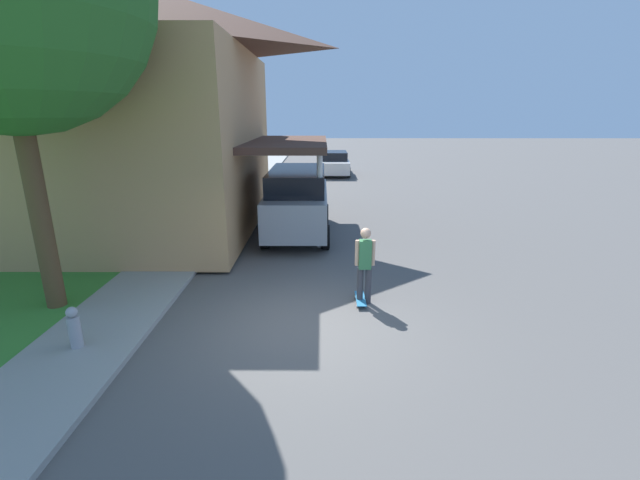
{
  "coord_description": "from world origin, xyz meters",
  "views": [
    {
      "loc": [
        0.42,
        -7.21,
        3.85
      ],
      "look_at": [
        0.37,
        2.62,
        0.9
      ],
      "focal_mm": 24.0,
      "sensor_mm": 36.0,
      "label": 1
    }
  ],
  "objects_px": {
    "car_down_street": "(334,163)",
    "suv_parked": "(297,200)",
    "skateboard": "(360,299)",
    "skateboarder": "(365,263)",
    "fire_hydrant": "(74,328)"
  },
  "relations": [
    {
      "from": "suv_parked",
      "to": "car_down_street",
      "type": "height_order",
      "value": "suv_parked"
    },
    {
      "from": "skateboarder",
      "to": "car_down_street",
      "type": "bearing_deg",
      "value": 90.37
    },
    {
      "from": "car_down_street",
      "to": "fire_hydrant",
      "type": "xyz_separation_m",
      "value": [
        -4.82,
        -21.24,
        -0.27
      ]
    },
    {
      "from": "skateboarder",
      "to": "fire_hydrant",
      "type": "height_order",
      "value": "skateboarder"
    },
    {
      "from": "car_down_street",
      "to": "skateboard",
      "type": "bearing_deg",
      "value": -89.83
    },
    {
      "from": "car_down_street",
      "to": "suv_parked",
      "type": "bearing_deg",
      "value": -96.23
    },
    {
      "from": "fire_hydrant",
      "to": "skateboard",
      "type": "bearing_deg",
      "value": 21.85
    },
    {
      "from": "car_down_street",
      "to": "fire_hydrant",
      "type": "height_order",
      "value": "car_down_street"
    },
    {
      "from": "car_down_street",
      "to": "skateboarder",
      "type": "distance_m",
      "value": 19.3
    },
    {
      "from": "skateboarder",
      "to": "fire_hydrant",
      "type": "bearing_deg",
      "value": -158.62
    },
    {
      "from": "suv_parked",
      "to": "skateboard",
      "type": "distance_m",
      "value": 5.52
    },
    {
      "from": "suv_parked",
      "to": "fire_hydrant",
      "type": "xyz_separation_m",
      "value": [
        -3.29,
        -7.13,
        -0.7
      ]
    },
    {
      "from": "skateboard",
      "to": "skateboarder",
      "type": "bearing_deg",
      "value": -18.34
    },
    {
      "from": "suv_parked",
      "to": "car_down_street",
      "type": "xyz_separation_m",
      "value": [
        1.54,
        14.1,
        -0.43
      ]
    },
    {
      "from": "skateboarder",
      "to": "skateboard",
      "type": "relative_size",
      "value": 2.12
    }
  ]
}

